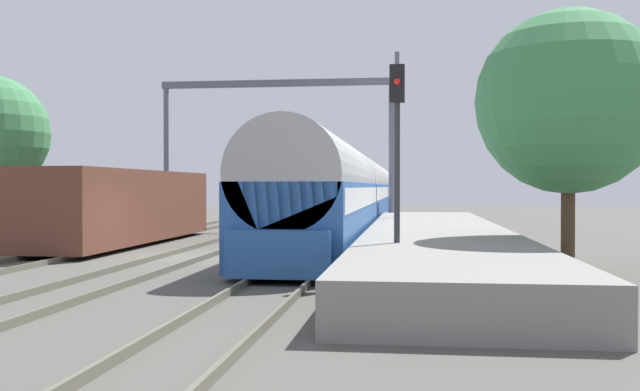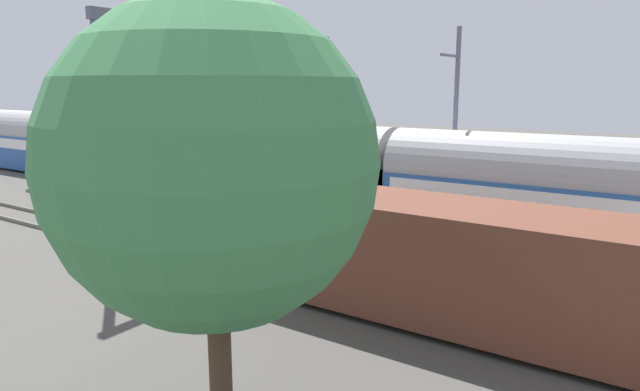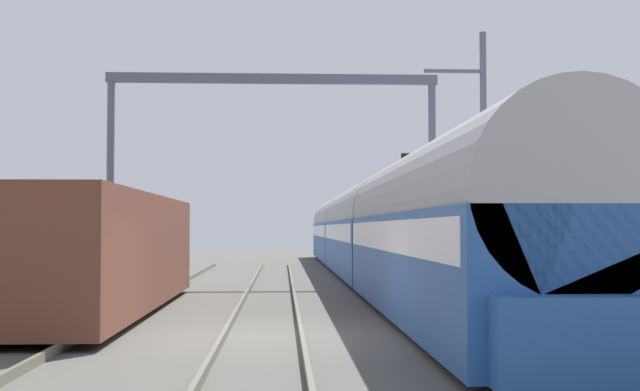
{
  "view_description": "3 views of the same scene",
  "coord_description": "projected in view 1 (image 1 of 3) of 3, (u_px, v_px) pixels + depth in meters",
  "views": [
    {
      "loc": [
        6.98,
        -22.12,
        2.24
      ],
      "look_at": [
        4.03,
        1.43,
        1.95
      ],
      "focal_mm": 40.31,
      "sensor_mm": 36.0,
      "label": 1
    },
    {
      "loc": [
        -16.31,
        0.19,
        5.59
      ],
      "look_at": [
        0.04,
        11.31,
        1.72
      ],
      "focal_mm": 31.37,
      "sensor_mm": 36.0,
      "label": 2
    },
    {
      "loc": [
        0.36,
        -15.69,
        2.06
      ],
      "look_at": [
        2.01,
        20.34,
        3.49
      ],
      "focal_mm": 46.23,
      "sensor_mm": 36.0,
      "label": 3
    }
  ],
  "objects": [
    {
      "name": "railway_signal_far",
      "position": [
        393.0,
        166.0,
        43.29
      ],
      "size": [
        0.36,
        0.3,
        5.46
      ],
      "color": "#2D2D33",
      "rests_on": "ground"
    },
    {
      "name": "freight_car",
      "position": [
        124.0,
        206.0,
        27.81
      ],
      "size": [
        2.8,
        13.0,
        2.7
      ],
      "color": "brown",
      "rests_on": "ground"
    },
    {
      "name": "catenary_pole_east_mid",
      "position": [
        396.0,
        142.0,
        30.71
      ],
      "size": [
        1.9,
        0.2,
        8.0
      ],
      "color": "#585A6C",
      "rests_on": "ground"
    },
    {
      "name": "track_far_west",
      "position": [
        69.0,
        253.0,
        23.35
      ],
      "size": [
        1.52,
        60.0,
        0.16
      ],
      "color": "#615F50",
      "rests_on": "ground"
    },
    {
      "name": "person_crossing",
      "position": [
        374.0,
        212.0,
        33.61
      ],
      "size": [
        0.4,
        0.25,
        1.73
      ],
      "rotation": [
        0.0,
        0.0,
        3.16
      ],
      "color": "#333333",
      "rests_on": "ground"
    },
    {
      "name": "ground",
      "position": [
        189.0,
        257.0,
        22.85
      ],
      "size": [
        120.0,
        120.0,
        0.0
      ],
      "primitive_type": "plane",
      "color": "#4F4D47"
    },
    {
      "name": "passenger_train",
      "position": [
        357.0,
        191.0,
        40.61
      ],
      "size": [
        2.93,
        49.2,
        3.82
      ],
      "color": "#28569E",
      "rests_on": "ground"
    },
    {
      "name": "railway_signal_near",
      "position": [
        397.0,
        143.0,
        17.08
      ],
      "size": [
        0.36,
        0.3,
        5.14
      ],
      "color": "#2D2D33",
      "rests_on": "ground"
    },
    {
      "name": "platform",
      "position": [
        436.0,
        240.0,
        23.85
      ],
      "size": [
        4.4,
        28.0,
        0.9
      ],
      "color": "gray",
      "rests_on": "ground"
    },
    {
      "name": "catenary_gantry",
      "position": [
        277.0,
        122.0,
        37.77
      ],
      "size": [
        12.45,
        0.28,
        7.86
      ],
      "color": "#585A6C",
      "rests_on": "ground"
    },
    {
      "name": "tree_east_background",
      "position": [
        568.0,
        102.0,
        18.84
      ],
      "size": [
        4.85,
        4.85,
        6.9
      ],
      "color": "#4C3826",
      "rests_on": "ground"
    },
    {
      "name": "track_west",
      "position": [
        189.0,
        254.0,
        22.84
      ],
      "size": [
        1.52,
        60.0,
        0.16
      ],
      "color": "#615F50",
      "rests_on": "ground"
    },
    {
      "name": "track_east",
      "position": [
        314.0,
        256.0,
        22.34
      ],
      "size": [
        1.52,
        60.0,
        0.16
      ],
      "color": "#615F50",
      "rests_on": "ground"
    }
  ]
}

